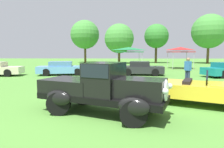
# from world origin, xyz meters

# --- Properties ---
(ground_plane) EXTENTS (120.00, 120.00, 0.00)m
(ground_plane) POSITION_xyz_m (0.00, 0.00, 0.00)
(ground_plane) COLOR #4C8433
(feature_pickup_truck) EXTENTS (4.45, 2.99, 1.70)m
(feature_pickup_truck) POSITION_xyz_m (0.20, -0.21, 0.86)
(feature_pickup_truck) COLOR black
(feature_pickup_truck) RESTS_ON ground_plane
(neighbor_convertible) EXTENTS (4.76, 3.41, 1.40)m
(neighbor_convertible) POSITION_xyz_m (3.98, 0.98, 0.58)
(neighbor_convertible) COLOR yellow
(neighbor_convertible) RESTS_ON ground_plane
(show_car_skyblue) EXTENTS (4.65, 2.39, 1.22)m
(show_car_skyblue) POSITION_xyz_m (-4.25, 10.87, 0.60)
(show_car_skyblue) COLOR #669EDB
(show_car_skyblue) RESTS_ON ground_plane
(show_car_charcoal) EXTENTS (4.08, 2.13, 1.22)m
(show_car_charcoal) POSITION_xyz_m (2.85, 10.96, 0.60)
(show_car_charcoal) COLOR #28282D
(show_car_charcoal) RESTS_ON ground_plane
(spectator_near_truck) EXTENTS (0.39, 0.47, 1.69)m
(spectator_near_truck) POSITION_xyz_m (5.30, 6.20, 0.91)
(spectator_near_truck) COLOR #283351
(spectator_near_truck) RESTS_ON ground_plane
(canopy_tent_left_field) EXTENTS (3.34, 3.34, 2.71)m
(canopy_tent_left_field) POSITION_xyz_m (2.18, 18.21, 2.42)
(canopy_tent_left_field) COLOR #B7B7BC
(canopy_tent_left_field) RESTS_ON ground_plane
(canopy_tent_center_field) EXTENTS (2.75, 2.75, 2.71)m
(canopy_tent_center_field) POSITION_xyz_m (8.63, 18.12, 2.42)
(canopy_tent_center_field) COLOR #B7B7BC
(canopy_tent_center_field) RESTS_ON ground_plane
(treeline_far_left) EXTENTS (5.67, 5.67, 8.42)m
(treeline_far_left) POSITION_xyz_m (-5.69, 32.51, 5.57)
(treeline_far_left) COLOR brown
(treeline_far_left) RESTS_ON ground_plane
(treeline_mid_left) EXTENTS (5.36, 5.36, 7.25)m
(treeline_mid_left) POSITION_xyz_m (1.10, 29.37, 4.56)
(treeline_mid_left) COLOR brown
(treeline_mid_left) RESTS_ON ground_plane
(treeline_center) EXTENTS (4.61, 4.61, 7.46)m
(treeline_center) POSITION_xyz_m (8.23, 31.30, 5.13)
(treeline_center) COLOR #47331E
(treeline_center) RESTS_ON ground_plane
(treeline_mid_right) EXTENTS (6.15, 6.15, 8.92)m
(treeline_mid_right) POSITION_xyz_m (17.38, 29.62, 5.83)
(treeline_mid_right) COLOR brown
(treeline_mid_right) RESTS_ON ground_plane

